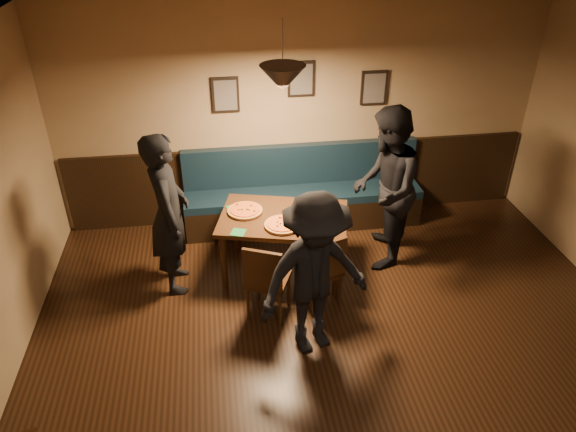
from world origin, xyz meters
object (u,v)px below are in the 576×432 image
object	(u,v)px
booth_bench	(303,190)
tabasco_bottle	(333,212)
diner_left	(169,214)
soda_glass	(339,220)
dining_table	(284,244)
diner_front	(315,276)
chair_near_left	(268,278)
chair_near_right	(319,268)
diner_right	(385,189)

from	to	relation	value
booth_bench	tabasco_bottle	size ratio (longest dim) A/B	23.70
diner_left	soda_glass	xyz separation A→B (m)	(1.76, -0.22, -0.09)
dining_table	diner_front	distance (m)	1.29
dining_table	chair_near_left	distance (m)	0.72
tabasco_bottle	chair_near_right	bearing A→B (deg)	-115.75
diner_left	tabasco_bottle	size ratio (longest dim) A/B	14.16
chair_near_left	soda_glass	xyz separation A→B (m)	(0.80, 0.40, 0.36)
chair_near_left	soda_glass	world-z (taller)	chair_near_left
diner_left	tabasco_bottle	distance (m)	1.74
diner_right	diner_left	bearing A→B (deg)	-67.95
diner_left	diner_right	distance (m)	2.35
booth_bench	diner_left	bearing A→B (deg)	-147.02
dining_table	chair_near_left	world-z (taller)	chair_near_left
diner_left	diner_front	world-z (taller)	diner_left
chair_near_left	diner_front	xyz separation A→B (m)	(0.37, -0.52, 0.38)
dining_table	diner_left	xyz separation A→B (m)	(-1.20, -0.05, 0.53)
booth_bench	chair_near_right	size ratio (longest dim) A/B	3.47
diner_front	soda_glass	size ratio (longest dim) A/B	11.81
diner_right	soda_glass	bearing A→B (deg)	-40.20
chair_near_left	soda_glass	bearing A→B (deg)	50.03
booth_bench	tabasco_bottle	xyz separation A→B (m)	(0.14, -1.07, 0.30)
chair_near_right	diner_left	xyz separation A→B (m)	(-1.50, 0.53, 0.46)
diner_right	chair_near_left	bearing A→B (deg)	-42.72
diner_left	dining_table	bearing A→B (deg)	-91.37
chair_near_right	diner_left	size ratio (longest dim) A/B	0.48
chair_near_left	tabasco_bottle	world-z (taller)	chair_near_left
chair_near_left	tabasco_bottle	distance (m)	1.04
soda_glass	tabasco_bottle	bearing A→B (deg)	96.69
dining_table	tabasco_bottle	bearing A→B (deg)	5.04
booth_bench	soda_glass	distance (m)	1.30
diner_left	soda_glass	distance (m)	1.77
diner_front	tabasco_bottle	size ratio (longest dim) A/B	13.02
diner_right	tabasco_bottle	xyz separation A→B (m)	(-0.61, -0.17, -0.14)
diner_right	soda_glass	size ratio (longest dim) A/B	13.42
diner_right	tabasco_bottle	size ratio (longest dim) A/B	14.79
dining_table	soda_glass	distance (m)	0.76
dining_table	soda_glass	xyz separation A→B (m)	(0.55, -0.27, 0.44)
soda_glass	tabasco_bottle	world-z (taller)	soda_glass
chair_near_right	diner_right	xyz separation A→B (m)	(0.85, 0.67, 0.50)
dining_table	diner_right	distance (m)	1.28
chair_near_left	diner_right	distance (m)	1.66
tabasco_bottle	chair_near_left	bearing A→B (deg)	-143.04
soda_glass	chair_near_left	bearing A→B (deg)	-153.39
soda_glass	dining_table	bearing A→B (deg)	153.85
booth_bench	dining_table	distance (m)	1.06
chair_near_right	soda_glass	size ratio (longest dim) A/B	6.20
diner_front	dining_table	bearing A→B (deg)	78.49
dining_table	soda_glass	size ratio (longest dim) A/B	9.80
chair_near_right	diner_right	distance (m)	1.20
diner_right	tabasco_bottle	bearing A→B (deg)	-55.63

